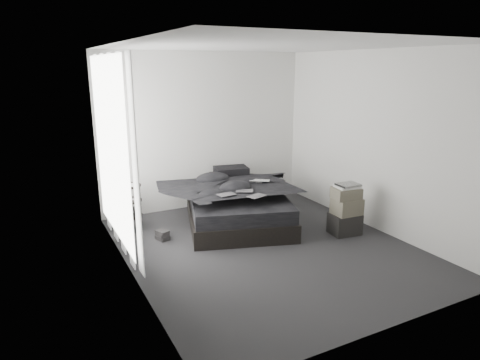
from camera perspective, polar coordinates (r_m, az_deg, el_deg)
name	(u,v)px	position (r m, az deg, el deg)	size (l,w,h in m)	color
floor	(267,247)	(5.85, 3.65, -8.94)	(3.60, 4.20, 0.01)	#29292B
ceiling	(271,46)	(5.35, 4.13, 17.44)	(3.60, 4.20, 0.01)	white
wall_back	(205,131)	(7.30, -4.73, 6.53)	(3.60, 0.01, 2.60)	silver
wall_front	(397,196)	(3.86, 20.19, -2.03)	(3.60, 0.01, 2.60)	silver
wall_left	(126,168)	(4.79, -14.90, 1.58)	(0.01, 4.20, 2.60)	silver
wall_right	(375,142)	(6.55, 17.53, 4.92)	(0.01, 4.20, 2.60)	silver
window_left	(111,149)	(5.65, -16.78, 3.96)	(0.02, 2.00, 2.30)	white
curtain_left	(116,154)	(5.67, -16.23, 3.32)	(0.06, 2.12, 2.48)	white
bed	(237,215)	(6.65, -0.39, -4.65)	(1.46, 1.93, 0.26)	black
mattress	(237,200)	(6.58, -0.39, -2.73)	(1.41, 1.87, 0.21)	black
duvet	(238,188)	(6.47, -0.33, -1.04)	(1.42, 1.65, 0.22)	black
pillow_lower	(227,178)	(7.24, -1.72, 0.31)	(0.58, 0.39, 0.13)	black
pillow_upper	(231,171)	(7.20, -1.19, 1.27)	(0.54, 0.37, 0.12)	black
laptop	(259,177)	(6.59, 2.59, 0.37)	(0.31, 0.20, 0.02)	silver
comic_a	(226,190)	(5.96, -1.82, -1.30)	(0.24, 0.16, 0.01)	black
comic_b	(244,186)	(6.13, 0.60, -0.76)	(0.24, 0.16, 0.01)	black
comic_c	(257,190)	(5.89, 2.25, -1.39)	(0.24, 0.16, 0.01)	black
side_stand	(130,207)	(6.56, -14.49, -3.56)	(0.36, 0.36, 0.67)	black
papers	(129,185)	(6.45, -14.62, -0.70)	(0.26, 0.19, 0.01)	white
floor_books	(162,235)	(6.15, -10.31, -7.27)	(0.13, 0.19, 0.13)	black
box_lower	(345,224)	(6.42, 13.78, -5.66)	(0.41, 0.32, 0.30)	black
box_mid	(347,206)	(6.33, 14.05, -3.41)	(0.38, 0.30, 0.23)	#5E594A
box_upper	(346,193)	(6.27, 13.98, -1.71)	(0.37, 0.29, 0.16)	#5E594A
art_book_white	(347,187)	(6.25, 14.10, -0.86)	(0.31, 0.25, 0.03)	silver
art_book_snake	(348,185)	(6.24, 14.23, -0.61)	(0.30, 0.24, 0.03)	silver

